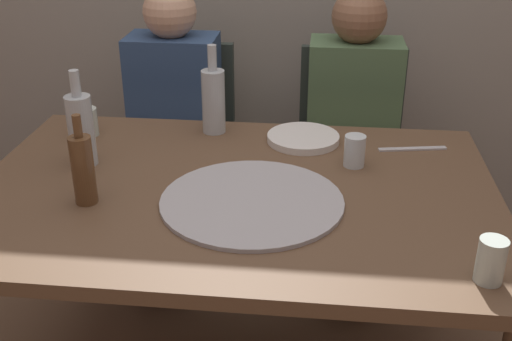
{
  "coord_description": "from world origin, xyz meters",
  "views": [
    {
      "loc": [
        0.24,
        -1.57,
        1.57
      ],
      "look_at": [
        0.06,
        0.01,
        0.8
      ],
      "focal_mm": 44.11,
      "sensor_mm": 36.0,
      "label": 1
    }
  ],
  "objects_px": {
    "beer_bottle": "(83,168)",
    "chair_right": "(350,144)",
    "pizza_tray": "(252,201)",
    "water_bottle": "(81,128)",
    "guest_in_beanie": "(353,129)",
    "guest_in_sweater": "(171,122)",
    "wine_glass": "(87,122)",
    "chair_left": "(181,137)",
    "dining_table": "(235,210)",
    "wine_bottle": "(213,99)",
    "tumbler_near": "(355,151)",
    "table_knife": "(412,149)",
    "tumbler_far": "(491,261)",
    "plate_stack": "(303,138)"
  },
  "relations": [
    {
      "from": "beer_bottle",
      "to": "guest_in_sweater",
      "type": "distance_m",
      "value": 0.91
    },
    {
      "from": "beer_bottle",
      "to": "dining_table",
      "type": "bearing_deg",
      "value": 18.61
    },
    {
      "from": "tumbler_far",
      "to": "wine_glass",
      "type": "xyz_separation_m",
      "value": [
        -1.16,
        0.71,
        -0.0
      ]
    },
    {
      "from": "dining_table",
      "to": "wine_bottle",
      "type": "relative_size",
      "value": 4.93
    },
    {
      "from": "table_knife",
      "to": "guest_in_beanie",
      "type": "xyz_separation_m",
      "value": [
        -0.17,
        0.43,
        -0.11
      ]
    },
    {
      "from": "guest_in_sweater",
      "to": "chair_right",
      "type": "bearing_deg",
      "value": -168.28
    },
    {
      "from": "pizza_tray",
      "to": "water_bottle",
      "type": "xyz_separation_m",
      "value": [
        -0.54,
        0.19,
        0.11
      ]
    },
    {
      "from": "tumbler_near",
      "to": "table_knife",
      "type": "relative_size",
      "value": 0.44
    },
    {
      "from": "dining_table",
      "to": "guest_in_beanie",
      "type": "relative_size",
      "value": 1.27
    },
    {
      "from": "water_bottle",
      "to": "wine_glass",
      "type": "height_order",
      "value": "water_bottle"
    },
    {
      "from": "tumbler_far",
      "to": "chair_right",
      "type": "height_order",
      "value": "chair_right"
    },
    {
      "from": "wine_bottle",
      "to": "dining_table",
      "type": "bearing_deg",
      "value": -72.75
    },
    {
      "from": "dining_table",
      "to": "guest_in_sweater",
      "type": "height_order",
      "value": "guest_in_sweater"
    },
    {
      "from": "tumbler_far",
      "to": "plate_stack",
      "type": "xyz_separation_m",
      "value": [
        -0.44,
        0.74,
        -0.04
      ]
    },
    {
      "from": "chair_left",
      "to": "guest_in_sweater",
      "type": "height_order",
      "value": "guest_in_sweater"
    },
    {
      "from": "guest_in_sweater",
      "to": "guest_in_beanie",
      "type": "height_order",
      "value": "same"
    },
    {
      "from": "beer_bottle",
      "to": "plate_stack",
      "type": "height_order",
      "value": "beer_bottle"
    },
    {
      "from": "dining_table",
      "to": "tumbler_near",
      "type": "xyz_separation_m",
      "value": [
        0.34,
        0.18,
        0.12
      ]
    },
    {
      "from": "chair_left",
      "to": "guest_in_sweater",
      "type": "distance_m",
      "value": 0.2
    },
    {
      "from": "tumbler_near",
      "to": "guest_in_sweater",
      "type": "bearing_deg",
      "value": 141.24
    },
    {
      "from": "pizza_tray",
      "to": "wine_bottle",
      "type": "distance_m",
      "value": 0.54
    },
    {
      "from": "pizza_tray",
      "to": "table_knife",
      "type": "height_order",
      "value": "pizza_tray"
    },
    {
      "from": "tumbler_far",
      "to": "wine_glass",
      "type": "bearing_deg",
      "value": 148.51
    },
    {
      "from": "guest_in_beanie",
      "to": "guest_in_sweater",
      "type": "bearing_deg",
      "value": 0.0
    },
    {
      "from": "guest_in_sweater",
      "to": "guest_in_beanie",
      "type": "xyz_separation_m",
      "value": [
        0.73,
        0.0,
        0.0
      ]
    },
    {
      "from": "beer_bottle",
      "to": "wine_glass",
      "type": "distance_m",
      "value": 0.49
    },
    {
      "from": "tumbler_far",
      "to": "guest_in_sweater",
      "type": "xyz_separation_m",
      "value": [
        -0.98,
        1.13,
        -0.16
      ]
    },
    {
      "from": "plate_stack",
      "to": "chair_left",
      "type": "relative_size",
      "value": 0.26
    },
    {
      "from": "beer_bottle",
      "to": "wine_bottle",
      "type": "bearing_deg",
      "value": 64.34
    },
    {
      "from": "chair_right",
      "to": "guest_in_beanie",
      "type": "bearing_deg",
      "value": 90.0
    },
    {
      "from": "dining_table",
      "to": "chair_right",
      "type": "relative_size",
      "value": 1.65
    },
    {
      "from": "wine_bottle",
      "to": "guest_in_beanie",
      "type": "distance_m",
      "value": 0.64
    },
    {
      "from": "pizza_tray",
      "to": "guest_in_beanie",
      "type": "bearing_deg",
      "value": 70.31
    },
    {
      "from": "tumbler_near",
      "to": "chair_right",
      "type": "height_order",
      "value": "chair_right"
    },
    {
      "from": "dining_table",
      "to": "tumbler_far",
      "type": "relative_size",
      "value": 14.22
    },
    {
      "from": "wine_bottle",
      "to": "wine_glass",
      "type": "xyz_separation_m",
      "value": [
        -0.42,
        -0.08,
        -0.07
      ]
    },
    {
      "from": "pizza_tray",
      "to": "guest_in_sweater",
      "type": "distance_m",
      "value": 0.95
    },
    {
      "from": "wine_bottle",
      "to": "plate_stack",
      "type": "bearing_deg",
      "value": -9.99
    },
    {
      "from": "chair_left",
      "to": "chair_right",
      "type": "relative_size",
      "value": 1.0
    },
    {
      "from": "tumbler_near",
      "to": "wine_glass",
      "type": "bearing_deg",
      "value": 170.64
    },
    {
      "from": "guest_in_beanie",
      "to": "plate_stack",
      "type": "bearing_deg",
      "value": 65.58
    },
    {
      "from": "pizza_tray",
      "to": "beer_bottle",
      "type": "height_order",
      "value": "beer_bottle"
    },
    {
      "from": "water_bottle",
      "to": "tumbler_near",
      "type": "bearing_deg",
      "value": 5.32
    },
    {
      "from": "tumbler_near",
      "to": "wine_glass",
      "type": "height_order",
      "value": "tumbler_near"
    },
    {
      "from": "chair_left",
      "to": "water_bottle",
      "type": "bearing_deg",
      "value": 82.29
    },
    {
      "from": "beer_bottle",
      "to": "chair_right",
      "type": "height_order",
      "value": "beer_bottle"
    },
    {
      "from": "guest_in_sweater",
      "to": "tumbler_far",
      "type": "bearing_deg",
      "value": 130.92
    },
    {
      "from": "beer_bottle",
      "to": "plate_stack",
      "type": "bearing_deg",
      "value": 40.5
    },
    {
      "from": "wine_bottle",
      "to": "chair_right",
      "type": "bearing_deg",
      "value": 45.47
    },
    {
      "from": "wine_glass",
      "to": "chair_left",
      "type": "xyz_separation_m",
      "value": [
        0.18,
        0.57,
        -0.29
      ]
    }
  ]
}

